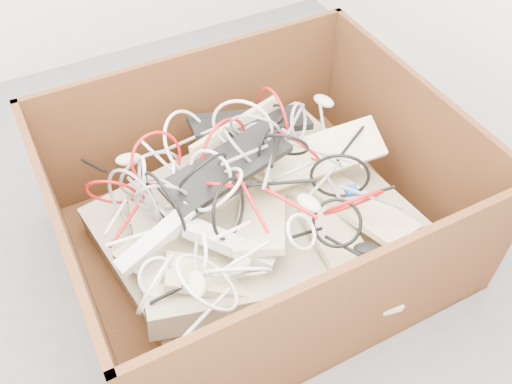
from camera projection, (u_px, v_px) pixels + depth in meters
name	position (u px, v px, depth m)	size (l,w,h in m)	color
ground	(184.00, 262.00, 2.11)	(3.00, 3.00, 0.00)	#505053
cardboard_box	(254.00, 226.00, 2.05)	(1.32, 1.10, 0.60)	#391C0E
keyboard_pile	(272.00, 193.00, 1.98)	(1.07, 0.98, 0.32)	beige
mice_scatter	(250.00, 207.00, 1.82)	(0.90, 0.75, 0.17)	#BDBA98
power_strip_left	(156.00, 239.00, 1.75)	(0.29, 0.05, 0.04)	silver
power_strip_right	(230.00, 244.00, 1.78)	(0.31, 0.06, 0.04)	silver
vga_plug	(352.00, 191.00, 1.91)	(0.04, 0.04, 0.02)	#0C40BD
cable_tangle	(223.00, 181.00, 1.87)	(1.07, 0.96, 0.47)	gray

